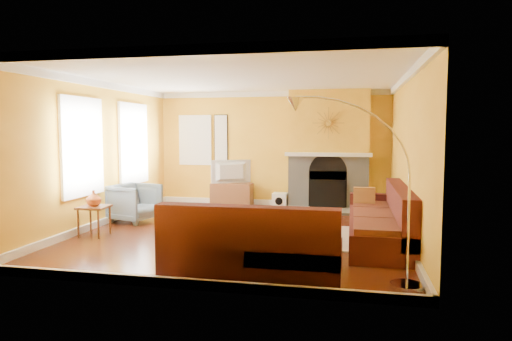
% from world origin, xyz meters
% --- Properties ---
extents(floor, '(5.50, 6.00, 0.02)m').
position_xyz_m(floor, '(0.00, 0.00, -0.01)').
color(floor, maroon).
rests_on(floor, ground).
extents(ceiling, '(5.50, 6.00, 0.02)m').
position_xyz_m(ceiling, '(0.00, 0.00, 2.71)').
color(ceiling, white).
rests_on(ceiling, ground).
extents(wall_back, '(5.50, 0.02, 2.70)m').
position_xyz_m(wall_back, '(0.00, 3.01, 1.35)').
color(wall_back, yellow).
rests_on(wall_back, ground).
extents(wall_front, '(5.50, 0.02, 2.70)m').
position_xyz_m(wall_front, '(0.00, -3.01, 1.35)').
color(wall_front, yellow).
rests_on(wall_front, ground).
extents(wall_left, '(0.02, 6.00, 2.70)m').
position_xyz_m(wall_left, '(-2.76, 0.00, 1.35)').
color(wall_left, yellow).
rests_on(wall_left, ground).
extents(wall_right, '(0.02, 6.00, 2.70)m').
position_xyz_m(wall_right, '(2.76, 0.00, 1.35)').
color(wall_right, yellow).
rests_on(wall_right, ground).
extents(baseboard, '(5.50, 6.00, 0.12)m').
position_xyz_m(baseboard, '(0.00, 0.00, 0.06)').
color(baseboard, white).
rests_on(baseboard, floor).
extents(crown_molding, '(5.50, 6.00, 0.12)m').
position_xyz_m(crown_molding, '(0.00, 0.00, 2.64)').
color(crown_molding, white).
rests_on(crown_molding, ceiling).
extents(window_left_near, '(0.06, 1.22, 1.72)m').
position_xyz_m(window_left_near, '(-2.72, 1.30, 1.50)').
color(window_left_near, white).
rests_on(window_left_near, wall_left).
extents(window_left_far, '(0.06, 1.22, 1.72)m').
position_xyz_m(window_left_far, '(-2.72, -0.60, 1.50)').
color(window_left_far, white).
rests_on(window_left_far, wall_left).
extents(window_back, '(0.82, 0.06, 1.22)m').
position_xyz_m(window_back, '(-1.90, 2.96, 1.55)').
color(window_back, white).
rests_on(window_back, wall_back).
extents(wall_art, '(0.34, 0.04, 1.14)m').
position_xyz_m(wall_art, '(-1.25, 2.97, 1.60)').
color(wall_art, white).
rests_on(wall_art, wall_back).
extents(fireplace, '(1.80, 0.40, 2.70)m').
position_xyz_m(fireplace, '(1.35, 2.80, 1.35)').
color(fireplace, gray).
rests_on(fireplace, floor).
extents(mantel, '(1.92, 0.22, 0.08)m').
position_xyz_m(mantel, '(1.35, 2.56, 1.25)').
color(mantel, white).
rests_on(mantel, fireplace).
extents(hearth, '(1.80, 0.70, 0.06)m').
position_xyz_m(hearth, '(1.35, 2.25, 0.03)').
color(hearth, gray).
rests_on(hearth, floor).
extents(sunburst, '(0.70, 0.04, 0.70)m').
position_xyz_m(sunburst, '(1.35, 2.57, 1.95)').
color(sunburst, olive).
rests_on(sunburst, fireplace).
extents(rug, '(2.40, 1.80, 0.02)m').
position_xyz_m(rug, '(0.66, -0.14, 0.01)').
color(rug, beige).
rests_on(rug, floor).
extents(sectional_sofa, '(3.18, 3.80, 0.90)m').
position_xyz_m(sectional_sofa, '(1.16, -0.80, 0.45)').
color(sectional_sofa, '#531F1A').
rests_on(sectional_sofa, floor).
extents(coffee_table, '(1.19, 1.19, 0.40)m').
position_xyz_m(coffee_table, '(0.61, -0.91, 0.20)').
color(coffee_table, white).
rests_on(coffee_table, floor).
extents(media_console, '(0.97, 0.44, 0.53)m').
position_xyz_m(media_console, '(-0.91, 2.70, 0.27)').
color(media_console, brown).
rests_on(media_console, floor).
extents(tv, '(0.91, 0.55, 0.55)m').
position_xyz_m(tv, '(-0.91, 2.70, 0.81)').
color(tv, black).
rests_on(tv, media_console).
extents(subwoofer, '(0.33, 0.33, 0.33)m').
position_xyz_m(subwoofer, '(0.25, 2.70, 0.17)').
color(subwoofer, white).
rests_on(subwoofer, floor).
extents(armchair, '(1.00, 0.99, 0.75)m').
position_xyz_m(armchair, '(-2.28, 0.44, 0.37)').
color(armchair, slate).
rests_on(armchair, floor).
extents(side_table, '(0.50, 0.50, 0.51)m').
position_xyz_m(side_table, '(-2.39, -0.81, 0.25)').
color(side_table, brown).
rests_on(side_table, floor).
extents(vase, '(0.32, 0.32, 0.26)m').
position_xyz_m(vase, '(-2.39, -0.81, 0.64)').
color(vase, orange).
rests_on(vase, side_table).
extents(book, '(0.25, 0.29, 0.03)m').
position_xyz_m(book, '(0.46, -0.81, 0.41)').
color(book, white).
rests_on(book, coffee_table).
extents(arc_lamp, '(1.37, 0.36, 2.16)m').
position_xyz_m(arc_lamp, '(1.91, -2.46, 1.08)').
color(arc_lamp, silver).
rests_on(arc_lamp, floor).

